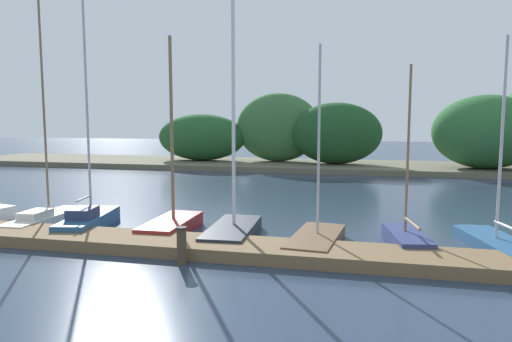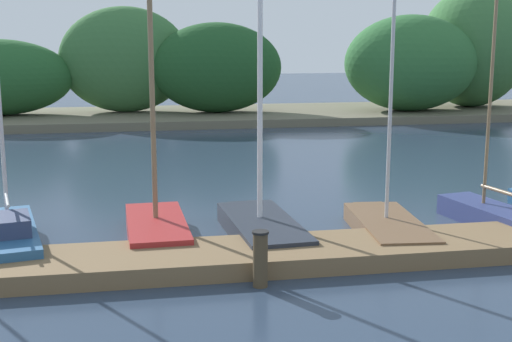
# 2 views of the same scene
# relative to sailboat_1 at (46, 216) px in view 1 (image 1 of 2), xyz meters

# --- Properties ---
(dock_pier) EXTENTS (31.97, 1.80, 0.35)m
(dock_pier) POSITION_rel_sailboat_1_xyz_m (11.03, -2.00, -0.16)
(dock_pier) COLOR brown
(dock_pier) RESTS_ON ground
(far_shore) EXTENTS (66.25, 8.00, 7.05)m
(far_shore) POSITION_rel_sailboat_1_xyz_m (12.97, 21.67, 2.12)
(far_shore) COLOR #66604C
(far_shore) RESTS_ON ground
(sailboat_1) EXTENTS (1.10, 4.05, 8.15)m
(sailboat_1) POSITION_rel_sailboat_1_xyz_m (0.00, 0.00, 0.00)
(sailboat_1) COLOR silver
(sailboat_1) RESTS_ON ground
(sailboat_2) EXTENTS (1.72, 3.95, 8.50)m
(sailboat_2) POSITION_rel_sailboat_1_xyz_m (1.92, -0.24, 0.07)
(sailboat_2) COLOR #285684
(sailboat_2) RESTS_ON ground
(sailboat_3) EXTENTS (1.29, 3.48, 6.54)m
(sailboat_3) POSITION_rel_sailboat_1_xyz_m (4.89, 0.07, 0.01)
(sailboat_3) COLOR maroon
(sailboat_3) RESTS_ON ground
(sailboat_4) EXTENTS (1.53, 3.86, 8.13)m
(sailboat_4) POSITION_rel_sailboat_1_xyz_m (7.12, -0.21, 0.05)
(sailboat_4) COLOR #232833
(sailboat_4) RESTS_ON ground
(sailboat_5) EXTENTS (1.59, 3.66, 6.01)m
(sailboat_5) POSITION_rel_sailboat_1_xyz_m (9.85, -0.60, -0.09)
(sailboat_5) COLOR brown
(sailboat_5) RESTS_ON ground
(sailboat_6) EXTENTS (1.39, 2.96, 5.42)m
(sailboat_6) POSITION_rel_sailboat_1_xyz_m (12.46, -0.06, -0.04)
(sailboat_6) COLOR navy
(sailboat_6) RESTS_ON ground
(sailboat_7) EXTENTS (2.03, 4.22, 6.18)m
(sailboat_7) POSITION_rel_sailboat_1_xyz_m (15.05, 0.14, -0.08)
(sailboat_7) COLOR #285684
(sailboat_7) RESTS_ON ground
(mooring_piling_1) EXTENTS (0.29, 0.29, 1.00)m
(mooring_piling_1) POSITION_rel_sailboat_1_xyz_m (6.55, -3.16, 0.17)
(mooring_piling_1) COLOR #4C3D28
(mooring_piling_1) RESTS_ON ground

